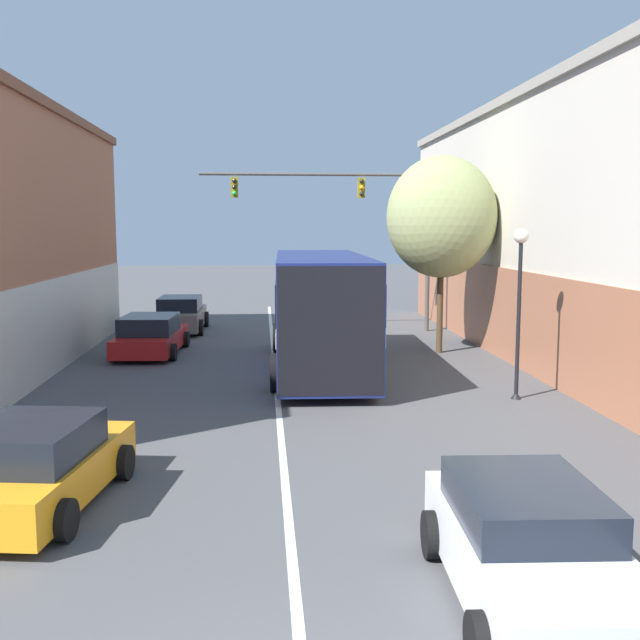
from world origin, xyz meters
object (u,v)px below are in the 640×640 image
object	(u,v)px
traffic_signal_gantry	(361,212)
street_tree_near	(442,217)
street_lamp	(519,290)
parked_car_left_mid	(181,315)
bus	(320,306)
parked_car_left_near	(151,336)
hatchback_foreground	(529,549)
parked_car_left_far	(34,466)

from	to	relation	value
traffic_signal_gantry	street_tree_near	distance (m)	5.69
street_lamp	traffic_signal_gantry	bearing A→B (deg)	100.77
parked_car_left_mid	street_lamp	bearing A→B (deg)	-142.86
bus	parked_car_left_near	bearing A→B (deg)	62.54
hatchback_foreground	parked_car_left_near	world-z (taller)	hatchback_foreground
parked_car_left_near	traffic_signal_gantry	distance (m)	10.13
parked_car_left_near	parked_car_left_mid	bearing A→B (deg)	-1.30
street_lamp	street_tree_near	bearing A→B (deg)	92.40
parked_car_left_near	parked_car_left_far	distance (m)	14.01
street_tree_near	traffic_signal_gantry	bearing A→B (deg)	111.13
traffic_signal_gantry	street_lamp	distance (m)	12.72
parked_car_left_near	street_tree_near	distance (m)	10.63
parked_car_left_near	traffic_signal_gantry	bearing A→B (deg)	-55.03
parked_car_left_far	street_tree_near	world-z (taller)	street_tree_near
parked_car_left_near	parked_car_left_mid	distance (m)	5.61
bus	parked_car_left_far	world-z (taller)	bus
traffic_signal_gantry	street_tree_near	xyz separation A→B (m)	(2.05, -5.30, -0.27)
bus	parked_car_left_mid	distance (m)	10.13
hatchback_foreground	street_lamp	world-z (taller)	street_lamp
hatchback_foreground	parked_car_left_mid	world-z (taller)	parked_car_left_mid
parked_car_left_far	bus	bearing A→B (deg)	-17.70
bus	parked_car_left_near	xyz separation A→B (m)	(-5.54, 3.06, -1.31)
parked_car_left_mid	street_tree_near	xyz separation A→B (m)	(9.42, -6.03, 3.93)
bus	street_lamp	xyz separation A→B (m)	(4.60, -4.39, 0.81)
hatchback_foreground	bus	bearing A→B (deg)	7.57
parked_car_left_far	street_lamp	xyz separation A→B (m)	(9.85, 6.56, 2.10)
parked_car_left_far	parked_car_left_near	bearing A→B (deg)	9.10
hatchback_foreground	parked_car_left_mid	xyz separation A→B (m)	(-6.38, 23.10, 0.03)
bus	parked_car_left_far	size ratio (longest dim) A/B	2.33
parked_car_left_far	traffic_signal_gantry	bearing A→B (deg)	-13.74
hatchback_foreground	traffic_signal_gantry	xyz separation A→B (m)	(0.99, 22.38, 4.23)
hatchback_foreground	street_tree_near	xyz separation A→B (m)	(3.04, 17.08, 3.96)
parked_car_left_near	street_lamp	bearing A→B (deg)	-123.36
parked_car_left_far	traffic_signal_gantry	xyz separation A→B (m)	(7.51, 18.88, 4.24)
bus	hatchback_foreground	world-z (taller)	bus
bus	parked_car_left_mid	bearing A→B (deg)	32.09
hatchback_foreground	parked_car_left_far	size ratio (longest dim) A/B	0.98
parked_car_left_near	hatchback_foreground	bearing A→B (deg)	-155.81
parked_car_left_near	street_lamp	world-z (taller)	street_lamp
parked_car_left_far	traffic_signal_gantry	world-z (taller)	traffic_signal_gantry
traffic_signal_gantry	parked_car_left_mid	bearing A→B (deg)	174.39
parked_car_left_near	street_tree_near	size ratio (longest dim) A/B	0.69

